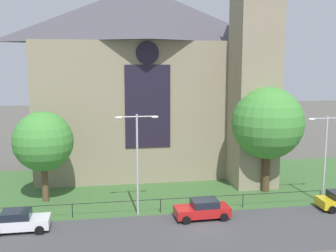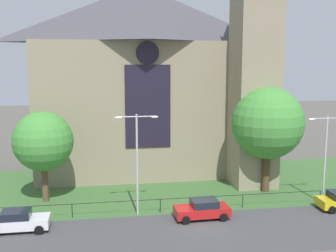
% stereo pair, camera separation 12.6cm
% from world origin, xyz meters
% --- Properties ---
extents(ground, '(160.00, 160.00, 0.00)m').
position_xyz_m(ground, '(0.00, 10.00, 0.00)').
color(ground, '#56544C').
extents(road_asphalt, '(120.00, 8.00, 0.01)m').
position_xyz_m(road_asphalt, '(0.00, -2.00, 0.00)').
color(road_asphalt, '#424244').
rests_on(road_asphalt, ground).
extents(grass_verge, '(120.00, 20.00, 0.01)m').
position_xyz_m(grass_verge, '(0.00, 8.00, 0.00)').
color(grass_verge, '#3D6633').
rests_on(grass_verge, ground).
extents(church_building, '(23.20, 16.20, 26.00)m').
position_xyz_m(church_building, '(-1.79, 16.07, 10.27)').
color(church_building, gray).
rests_on(church_building, ground).
extents(iron_railing, '(27.69, 0.07, 1.13)m').
position_xyz_m(iron_railing, '(-2.56, 2.50, 0.96)').
color(iron_railing, black).
rests_on(iron_railing, ground).
extents(tree_left_near, '(5.11, 5.11, 7.86)m').
position_xyz_m(tree_left_near, '(-11.98, 6.88, 5.28)').
color(tree_left_near, brown).
rests_on(tree_left_near, ground).
extents(tree_right_near, '(6.58, 6.58, 9.75)m').
position_xyz_m(tree_right_near, '(7.92, 6.40, 6.43)').
color(tree_right_near, '#4C3823').
rests_on(tree_right_near, ground).
extents(streetlamp_near, '(3.37, 0.26, 8.02)m').
position_xyz_m(streetlamp_near, '(-4.39, 2.40, 5.12)').
color(streetlamp_near, '#B2B2B7').
rests_on(streetlamp_near, ground).
extents(streetlamp_far, '(3.37, 0.26, 7.54)m').
position_xyz_m(streetlamp_far, '(11.46, 2.40, 4.85)').
color(streetlamp_far, '#B2B2B7').
rests_on(streetlamp_far, ground).
extents(parked_car_white, '(4.20, 2.02, 1.51)m').
position_xyz_m(parked_car_white, '(-13.09, 0.52, 0.74)').
color(parked_car_white, silver).
rests_on(parked_car_white, ground).
extents(parked_car_red, '(4.26, 2.15, 1.51)m').
position_xyz_m(parked_car_red, '(0.45, 0.69, 0.74)').
color(parked_car_red, '#B21919').
rests_on(parked_car_red, ground).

